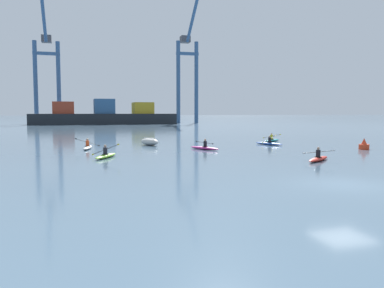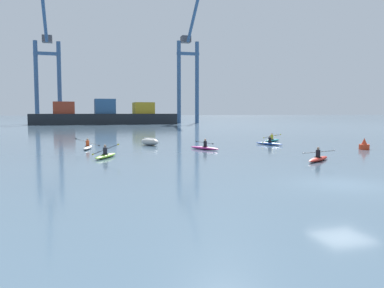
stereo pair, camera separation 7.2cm
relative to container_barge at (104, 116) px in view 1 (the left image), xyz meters
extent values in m
plane|color=slate|center=(3.84, -96.26, -2.26)|extent=(800.00, 800.00, 0.00)
cube|color=#1E2328|center=(0.01, 0.00, -0.83)|extent=(38.68, 9.12, 2.86)
cube|color=#993823|center=(-10.63, 0.00, 2.19)|extent=(5.41, 6.38, 3.19)
cube|color=#2D5684|center=(0.01, 0.00, 2.60)|extent=(5.41, 6.38, 4.00)
cube|color=#B29323|center=(10.64, 0.00, 2.18)|extent=(5.41, 6.38, 3.15)
cylinder|color=#335684|center=(-18.34, 11.11, 9.55)|extent=(1.20, 1.20, 23.62)
cylinder|color=#335684|center=(-12.06, 11.11, 9.55)|extent=(1.20, 1.20, 23.62)
cube|color=#335684|center=(-15.20, 11.11, 17.82)|extent=(7.48, 0.90, 0.90)
cylinder|color=#335684|center=(-15.20, 3.10, 27.08)|extent=(0.90, 16.54, 12.17)
cube|color=#47474C|center=(-15.20, 13.61, 22.36)|extent=(2.80, 2.80, 2.00)
cylinder|color=#335684|center=(22.75, 6.75, 10.15)|extent=(1.20, 1.20, 24.82)
cylinder|color=#335684|center=(28.52, 6.75, 10.15)|extent=(1.20, 1.20, 24.82)
cube|color=#335684|center=(25.64, 6.75, 18.83)|extent=(6.97, 0.90, 0.90)
cylinder|color=#335684|center=(25.64, 1.25, 27.86)|extent=(0.90, 11.62, 11.25)
cube|color=#47474C|center=(25.64, 9.25, 23.56)|extent=(2.80, 2.80, 2.00)
ellipsoid|color=beige|center=(-0.76, -72.51, -1.91)|extent=(2.07, 2.82, 0.70)
cube|color=beige|center=(-0.76, -72.51, -1.53)|extent=(0.85, 1.80, 0.06)
cylinder|color=red|center=(16.71, -82.17, -2.04)|extent=(0.90, 0.90, 0.45)
cone|color=red|center=(16.71, -82.17, -1.54)|extent=(0.50, 0.50, 0.55)
ellipsoid|color=#7ABC2D|center=(-5.78, -82.37, -2.13)|extent=(2.08, 3.30, 0.26)
torus|color=black|center=(-5.82, -82.46, -1.99)|extent=(0.66, 0.66, 0.05)
cylinder|color=#23232D|center=(-5.82, -82.46, -1.75)|extent=(0.30, 0.30, 0.50)
sphere|color=tan|center=(-5.82, -82.46, -1.40)|extent=(0.19, 0.19, 0.19)
cylinder|color=black|center=(-5.80, -82.42, -1.65)|extent=(1.77, 0.93, 0.78)
ellipsoid|color=yellow|center=(-6.67, -81.97, -2.03)|extent=(0.20, 0.13, 0.17)
ellipsoid|color=yellow|center=(-4.93, -82.86, -1.27)|extent=(0.20, 0.13, 0.17)
ellipsoid|color=red|center=(7.91, -88.29, -2.13)|extent=(3.05, 2.57, 0.26)
torus|color=black|center=(7.83, -88.35, -1.99)|extent=(0.69, 0.69, 0.05)
cylinder|color=black|center=(7.83, -88.35, -1.75)|extent=(0.30, 0.30, 0.50)
sphere|color=tan|center=(7.83, -88.35, -1.40)|extent=(0.19, 0.19, 0.19)
cylinder|color=black|center=(7.87, -88.32, -1.65)|extent=(1.31, 1.66, 0.34)
ellipsoid|color=silver|center=(7.23, -87.50, -1.80)|extent=(0.15, 0.18, 0.14)
ellipsoid|color=silver|center=(8.51, -89.14, -1.50)|extent=(0.15, 0.18, 0.14)
ellipsoid|color=#C13384|center=(3.05, -78.33, -2.13)|extent=(2.09, 3.30, 0.26)
torus|color=black|center=(3.10, -78.42, -1.99)|extent=(0.66, 0.66, 0.05)
cylinder|color=black|center=(3.10, -78.42, -1.75)|extent=(0.30, 0.30, 0.50)
sphere|color=tan|center=(3.10, -78.42, -1.40)|extent=(0.19, 0.19, 0.19)
cylinder|color=black|center=(3.08, -78.37, -1.65)|extent=(1.86, 0.99, 0.36)
ellipsoid|color=black|center=(2.15, -78.85, -1.49)|extent=(0.19, 0.12, 0.14)
ellipsoid|color=black|center=(4.00, -77.90, -1.81)|extent=(0.19, 0.12, 0.14)
ellipsoid|color=silver|center=(-6.81, -74.82, -2.13)|extent=(1.18, 3.45, 0.26)
torus|color=black|center=(-6.83, -74.92, -1.99)|extent=(0.57, 0.57, 0.05)
cylinder|color=#DB471E|center=(-6.83, -74.92, -1.75)|extent=(0.30, 0.30, 0.50)
sphere|color=tan|center=(-6.83, -74.92, -1.40)|extent=(0.19, 0.19, 0.19)
cylinder|color=black|center=(-6.82, -74.87, -1.65)|extent=(1.99, 0.38, 0.66)
ellipsoid|color=black|center=(-7.81, -74.70, -1.34)|extent=(0.21, 0.07, 0.16)
ellipsoid|color=black|center=(-5.84, -75.04, -1.96)|extent=(0.21, 0.07, 0.16)
ellipsoid|color=teal|center=(13.28, -71.50, -2.13)|extent=(3.10, 2.49, 0.26)
torus|color=black|center=(13.20, -71.56, -1.99)|extent=(0.68, 0.68, 0.05)
cylinder|color=gold|center=(13.20, -71.56, -1.75)|extent=(0.30, 0.30, 0.50)
sphere|color=tan|center=(13.20, -71.56, -1.40)|extent=(0.19, 0.19, 0.19)
cylinder|color=black|center=(13.24, -71.53, -1.65)|extent=(1.24, 1.68, 0.49)
ellipsoid|color=yellow|center=(12.64, -70.70, -1.88)|extent=(0.15, 0.18, 0.15)
ellipsoid|color=yellow|center=(13.85, -72.36, -1.42)|extent=(0.15, 0.18, 0.15)
ellipsoid|color=#2856B2|center=(10.83, -75.49, -2.13)|extent=(1.82, 3.38, 0.26)
torus|color=black|center=(10.87, -75.58, -1.99)|extent=(0.64, 0.64, 0.05)
cylinder|color=black|center=(10.87, -75.58, -1.75)|extent=(0.30, 0.30, 0.50)
sphere|color=tan|center=(10.87, -75.58, -1.40)|extent=(0.19, 0.19, 0.19)
cylinder|color=black|center=(10.85, -75.54, -1.65)|extent=(1.88, 0.78, 0.68)
ellipsoid|color=yellow|center=(9.92, -75.91, -1.98)|extent=(0.21, 0.11, 0.16)
ellipsoid|color=yellow|center=(11.78, -75.17, -1.33)|extent=(0.21, 0.11, 0.16)
camera|label=1|loc=(-7.90, -111.46, 1.03)|focal=37.14mm
camera|label=2|loc=(-7.83, -111.48, 1.03)|focal=37.14mm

